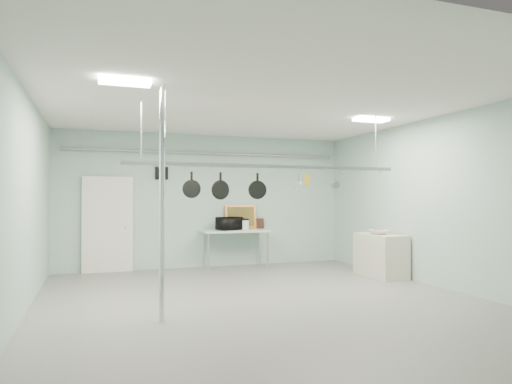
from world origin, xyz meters
name	(u,v)px	position (x,y,z in m)	size (l,w,h in m)	color
floor	(264,302)	(0.00, 0.00, 0.00)	(8.00, 8.00, 0.00)	gray
ceiling	(264,103)	(0.00, 0.00, 3.19)	(7.00, 8.00, 0.02)	silver
back_wall	(207,201)	(0.00, 3.99, 1.60)	(7.00, 0.02, 3.20)	#9FBFB7
right_wall	(440,202)	(3.49, 0.00, 1.60)	(0.02, 8.00, 3.20)	#9FBFB7
door	(108,225)	(-2.30, 3.94, 1.05)	(1.10, 0.10, 2.20)	silver
wall_vent	(162,173)	(-1.10, 3.97, 2.25)	(0.30, 0.04, 0.30)	black
conduit_pipe	(208,153)	(0.00, 3.90, 2.75)	(0.07, 0.07, 6.60)	gray
chrome_pole	(162,203)	(-1.70, -0.60, 1.60)	(0.08, 0.08, 3.20)	silver
prep_table	(235,233)	(0.60, 3.60, 0.83)	(1.60, 0.70, 0.91)	silver
side_cabinet	(381,255)	(3.15, 1.40, 0.45)	(0.60, 1.20, 0.90)	beige
pot_rack	(269,165)	(0.20, 0.30, 2.23)	(4.80, 0.06, 1.00)	#B7B7BC
light_panel_left	(125,82)	(-2.20, -0.80, 3.16)	(0.65, 0.30, 0.05)	white
light_panel_right	(371,120)	(2.40, 0.60, 3.16)	(0.65, 0.30, 0.05)	white
microwave	(229,223)	(0.46, 3.62, 1.06)	(0.56, 0.38, 0.31)	black
coffee_canister	(245,225)	(0.84, 3.59, 1.02)	(0.19, 0.19, 0.23)	silver
painting_large	(241,217)	(0.82, 3.90, 1.20)	(0.78, 0.05, 0.58)	#B96F31
painting_small	(258,223)	(1.28, 3.90, 1.03)	(0.30, 0.04, 0.25)	#331712
fruit_bowl	(379,232)	(3.08, 1.36, 0.95)	(0.40, 0.40, 0.10)	silver
skillet_left	(192,184)	(-1.12, 0.30, 1.89)	(0.29, 0.06, 0.40)	black
skillet_mid	(220,186)	(-0.64, 0.30, 1.86)	(0.31, 0.06, 0.45)	black
skillet_right	(257,186)	(-0.01, 0.30, 1.87)	(0.31, 0.06, 0.43)	black
whisk	(299,183)	(0.75, 0.30, 1.92)	(0.17, 0.17, 0.33)	#B6B7BB
grater	(307,180)	(0.90, 0.30, 1.98)	(0.09, 0.02, 0.21)	gold
saucepan	(335,181)	(1.46, 0.30, 1.97)	(0.13, 0.08, 0.24)	#A4A6A9
fruit_cluster	(379,230)	(3.08, 1.36, 0.99)	(0.24, 0.24, 0.09)	#AE2D10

